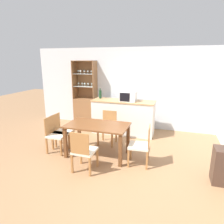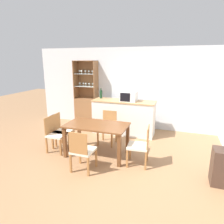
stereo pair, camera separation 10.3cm
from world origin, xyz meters
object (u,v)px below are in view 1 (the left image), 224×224
(display_cabinet, at_px, (86,106))
(wine_bottle, at_px, (100,94))
(dining_chair_side_left_far, at_px, (61,131))
(dining_chair_side_left_near, at_px, (56,134))
(dining_table, at_px, (97,129))
(microwave, at_px, (128,96))
(dining_chair_head_near, at_px, (84,151))
(dining_chair_side_right_near, at_px, (141,145))
(dining_chair_head_far, at_px, (108,128))

(display_cabinet, relative_size, wine_bottle, 6.92)
(dining_chair_side_left_far, height_order, dining_chair_side_left_near, same)
(dining_table, height_order, microwave, microwave)
(dining_chair_side_left_far, xyz_separation_m, microwave, (1.36, 1.46, 0.71))
(dining_chair_head_near, bearing_deg, dining_table, 90.38)
(dining_table, xyz_separation_m, dining_chair_side_right_near, (1.03, -0.12, -0.20))
(display_cabinet, height_order, wine_bottle, display_cabinet)
(dining_chair_head_near, xyz_separation_m, wine_bottle, (-0.59, 2.44, 0.70))
(dining_chair_side_right_near, distance_m, dining_chair_side_left_far, 2.07)
(dining_chair_side_left_near, distance_m, microwave, 2.29)
(dining_chair_side_left_far, relative_size, microwave, 1.91)
(dining_chair_side_left_far, bearing_deg, dining_chair_head_near, 51.35)
(display_cabinet, relative_size, dining_chair_head_far, 2.49)
(dining_table, height_order, dining_chair_head_far, dining_chair_head_far)
(display_cabinet, distance_m, wine_bottle, 0.94)
(microwave, bearing_deg, dining_chair_side_right_near, -67.87)
(dining_chair_side_right_near, xyz_separation_m, dining_chair_head_near, (-1.03, -0.61, 0.00))
(dining_chair_side_left_near, xyz_separation_m, dining_chair_head_near, (1.03, -0.61, 0.00))
(display_cabinet, height_order, dining_chair_side_left_near, display_cabinet)
(dining_chair_side_left_far, xyz_separation_m, dining_chair_side_left_near, (-0.00, -0.24, 0.00))
(dining_table, relative_size, dining_chair_head_near, 1.63)
(dining_chair_head_far, bearing_deg, wine_bottle, -59.92)
(display_cabinet, relative_size, dining_chair_side_right_near, 2.49)
(dining_chair_side_left_far, xyz_separation_m, wine_bottle, (0.44, 1.59, 0.70))
(dining_chair_head_near, bearing_deg, dining_chair_head_far, 90.41)
(dining_chair_side_left_near, bearing_deg, microwave, 140.40)
(dining_chair_side_left_near, height_order, microwave, microwave)
(dining_chair_side_left_far, bearing_deg, wine_bottle, 165.39)
(dining_chair_head_far, bearing_deg, display_cabinet, -47.66)
(microwave, xyz_separation_m, wine_bottle, (-0.92, 0.13, -0.01))
(dining_chair_head_near, bearing_deg, dining_chair_side_left_near, 149.87)
(microwave, bearing_deg, display_cabinet, 162.36)
(dining_table, relative_size, microwave, 3.12)
(dining_table, distance_m, microwave, 1.69)
(display_cabinet, bearing_deg, dining_chair_head_near, -65.67)
(dining_chair_head_far, bearing_deg, dining_chair_side_left_far, 29.84)
(dining_chair_side_left_far, bearing_deg, dining_chair_side_right_near, 84.29)
(dining_chair_side_right_near, height_order, dining_chair_head_near, same)
(dining_chair_side_left_far, height_order, microwave, microwave)
(dining_chair_side_right_near, height_order, wine_bottle, wine_bottle)
(dining_chair_head_far, height_order, dining_chair_head_near, same)
(dining_chair_side_right_near, distance_m, dining_chair_head_near, 1.19)
(dining_chair_head_far, height_order, dining_chair_side_left_near, same)
(dining_chair_side_left_far, bearing_deg, display_cabinet, -171.94)
(display_cabinet, distance_m, microwave, 1.77)
(dining_chair_side_right_near, xyz_separation_m, dining_chair_side_left_near, (-2.05, -0.00, 0.00))
(display_cabinet, xyz_separation_m, dining_chair_head_far, (1.27, -1.36, -0.19))
(dining_table, bearing_deg, dining_chair_side_left_far, 173.27)
(dining_chair_head_far, distance_m, wine_bottle, 1.34)
(microwave, height_order, wine_bottle, wine_bottle)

